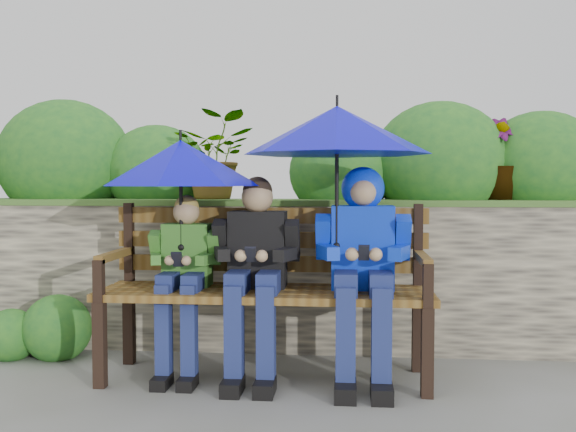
# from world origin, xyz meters

# --- Properties ---
(ground) EXTENTS (60.00, 60.00, 0.00)m
(ground) POSITION_xyz_m (0.00, 0.00, 0.00)
(ground) COLOR #57584B
(ground) RESTS_ON ground
(garden_backdrop) EXTENTS (8.00, 2.82, 1.81)m
(garden_backdrop) POSITION_xyz_m (0.01, 1.60, 0.63)
(garden_backdrop) COLOR #47433B
(garden_backdrop) RESTS_ON ground
(park_bench) EXTENTS (1.93, 0.57, 1.02)m
(park_bench) POSITION_xyz_m (-0.12, 0.10, 0.58)
(park_bench) COLOR black
(park_bench) RESTS_ON ground
(boy_left) EXTENTS (0.42, 0.48, 1.07)m
(boy_left) POSITION_xyz_m (-0.61, 0.02, 0.63)
(boy_left) COLOR #296919
(boy_left) RESTS_ON ground
(boy_middle) EXTENTS (0.50, 0.58, 1.18)m
(boy_middle) POSITION_xyz_m (-0.18, 0.01, 0.67)
(boy_middle) COLOR black
(boy_middle) RESTS_ON ground
(boy_right) EXTENTS (0.54, 0.65, 1.24)m
(boy_right) POSITION_xyz_m (0.44, 0.02, 0.74)
(boy_right) COLOR #002AC0
(boy_right) RESTS_ON ground
(umbrella_left) EXTENTS (0.95, 0.95, 0.71)m
(umbrella_left) POSITION_xyz_m (-0.63, 0.04, 1.26)
(umbrella_left) COLOR #0000BF
(umbrella_left) RESTS_ON ground
(umbrella_right) EXTENTS (1.07, 1.07, 0.88)m
(umbrella_right) POSITION_xyz_m (0.29, 0.01, 1.44)
(umbrella_right) COLOR #0000BF
(umbrella_right) RESTS_ON ground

